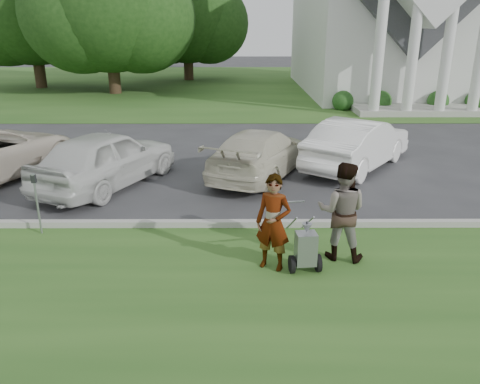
{
  "coord_description": "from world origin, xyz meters",
  "views": [
    {
      "loc": [
        0.02,
        -8.94,
        4.22
      ],
      "look_at": [
        0.05,
        0.0,
        1.02
      ],
      "focal_mm": 35.0,
      "sensor_mm": 36.0,
      "label": 1
    }
  ],
  "objects_px": {
    "tree_back": "(187,18)",
    "striping_cart": "(306,249)",
    "tree_far": "(30,2)",
    "person_left": "(273,223)",
    "car_d": "(358,143)",
    "tree_left": "(108,10)",
    "car_b": "(106,158)",
    "car_c": "(261,153)",
    "person_right": "(342,212)",
    "parking_meter_near": "(36,197)"
  },
  "relations": [
    {
      "from": "tree_back",
      "to": "striping_cart",
      "type": "xyz_separation_m",
      "value": [
        5.23,
        -31.42,
        -4.28
      ]
    },
    {
      "from": "tree_far",
      "to": "tree_back",
      "type": "xyz_separation_m",
      "value": [
        10.0,
        5.0,
        -0.97
      ]
    },
    {
      "from": "person_left",
      "to": "car_d",
      "type": "height_order",
      "value": "person_left"
    },
    {
      "from": "car_d",
      "to": "person_left",
      "type": "bearing_deg",
      "value": 101.62
    },
    {
      "from": "tree_left",
      "to": "striping_cart",
      "type": "xyz_separation_m",
      "value": [
        9.23,
        -23.42,
        -4.67
      ]
    },
    {
      "from": "person_left",
      "to": "car_b",
      "type": "distance_m",
      "value": 6.31
    },
    {
      "from": "tree_far",
      "to": "car_c",
      "type": "bearing_deg",
      "value": -54.54
    },
    {
      "from": "tree_left",
      "to": "person_left",
      "type": "bearing_deg",
      "value": -69.61
    },
    {
      "from": "tree_left",
      "to": "car_d",
      "type": "height_order",
      "value": "tree_left"
    },
    {
      "from": "person_right",
      "to": "tree_back",
      "type": "bearing_deg",
      "value": -63.73
    },
    {
      "from": "parking_meter_near",
      "to": "car_d",
      "type": "bearing_deg",
      "value": 31.95
    },
    {
      "from": "tree_back",
      "to": "person_right",
      "type": "relative_size",
      "value": 5.09
    },
    {
      "from": "striping_cart",
      "to": "car_b",
      "type": "bearing_deg",
      "value": 128.57
    },
    {
      "from": "person_right",
      "to": "car_b",
      "type": "height_order",
      "value": "person_right"
    },
    {
      "from": "tree_left",
      "to": "tree_far",
      "type": "xyz_separation_m",
      "value": [
        -6.0,
        3.0,
        0.58
      ]
    },
    {
      "from": "striping_cart",
      "to": "parking_meter_near",
      "type": "relative_size",
      "value": 0.85
    },
    {
      "from": "tree_left",
      "to": "car_d",
      "type": "xyz_separation_m",
      "value": [
        11.73,
        -16.85,
        -4.34
      ]
    },
    {
      "from": "tree_far",
      "to": "parking_meter_near",
      "type": "relative_size",
      "value": 8.66
    },
    {
      "from": "car_b",
      "to": "car_d",
      "type": "height_order",
      "value": "car_b"
    },
    {
      "from": "person_left",
      "to": "parking_meter_near",
      "type": "height_order",
      "value": "person_left"
    },
    {
      "from": "tree_left",
      "to": "car_b",
      "type": "distance_m",
      "value": 19.6
    },
    {
      "from": "car_c",
      "to": "car_d",
      "type": "relative_size",
      "value": 1.0
    },
    {
      "from": "tree_back",
      "to": "car_c",
      "type": "relative_size",
      "value": 2.04
    },
    {
      "from": "tree_back",
      "to": "person_right",
      "type": "xyz_separation_m",
      "value": [
        5.95,
        -30.89,
        -3.78
      ]
    },
    {
      "from": "car_c",
      "to": "tree_far",
      "type": "bearing_deg",
      "value": -30.63
    },
    {
      "from": "person_left",
      "to": "car_c",
      "type": "bearing_deg",
      "value": 113.73
    },
    {
      "from": "car_b",
      "to": "car_d",
      "type": "relative_size",
      "value": 0.99
    },
    {
      "from": "car_d",
      "to": "parking_meter_near",
      "type": "bearing_deg",
      "value": 69.11
    },
    {
      "from": "tree_back",
      "to": "car_c",
      "type": "height_order",
      "value": "tree_back"
    },
    {
      "from": "parking_meter_near",
      "to": "car_b",
      "type": "bearing_deg",
      "value": 79.21
    },
    {
      "from": "striping_cart",
      "to": "person_right",
      "type": "relative_size",
      "value": 0.61
    },
    {
      "from": "tree_back",
      "to": "car_c",
      "type": "bearing_deg",
      "value": -79.63
    },
    {
      "from": "person_right",
      "to": "car_d",
      "type": "height_order",
      "value": "person_right"
    },
    {
      "from": "tree_back",
      "to": "striping_cart",
      "type": "bearing_deg",
      "value": -80.55
    },
    {
      "from": "tree_far",
      "to": "person_left",
      "type": "relative_size",
      "value": 6.55
    },
    {
      "from": "tree_far",
      "to": "striping_cart",
      "type": "relative_size",
      "value": 10.17
    },
    {
      "from": "striping_cart",
      "to": "car_c",
      "type": "xyz_separation_m",
      "value": [
        -0.54,
        5.8,
        0.24
      ]
    },
    {
      "from": "tree_left",
      "to": "person_left",
      "type": "height_order",
      "value": "tree_left"
    },
    {
      "from": "tree_left",
      "to": "parking_meter_near",
      "type": "distance_m",
      "value": 22.52
    },
    {
      "from": "tree_back",
      "to": "person_left",
      "type": "height_order",
      "value": "tree_back"
    },
    {
      "from": "car_b",
      "to": "car_c",
      "type": "bearing_deg",
      "value": -142.68
    },
    {
      "from": "tree_back",
      "to": "tree_left",
      "type": "bearing_deg",
      "value": -116.57
    },
    {
      "from": "tree_left",
      "to": "tree_back",
      "type": "bearing_deg",
      "value": 63.43
    },
    {
      "from": "tree_far",
      "to": "parking_meter_near",
      "type": "height_order",
      "value": "tree_far"
    },
    {
      "from": "person_left",
      "to": "car_d",
      "type": "relative_size",
      "value": 0.38
    },
    {
      "from": "tree_left",
      "to": "tree_back",
      "type": "distance_m",
      "value": 8.95
    },
    {
      "from": "person_right",
      "to": "car_d",
      "type": "relative_size",
      "value": 0.4
    },
    {
      "from": "parking_meter_near",
      "to": "car_c",
      "type": "relative_size",
      "value": 0.29
    },
    {
      "from": "person_left",
      "to": "parking_meter_near",
      "type": "xyz_separation_m",
      "value": [
        -4.83,
        1.5,
        -0.04
      ]
    },
    {
      "from": "tree_back",
      "to": "car_c",
      "type": "distance_m",
      "value": 26.36
    }
  ]
}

